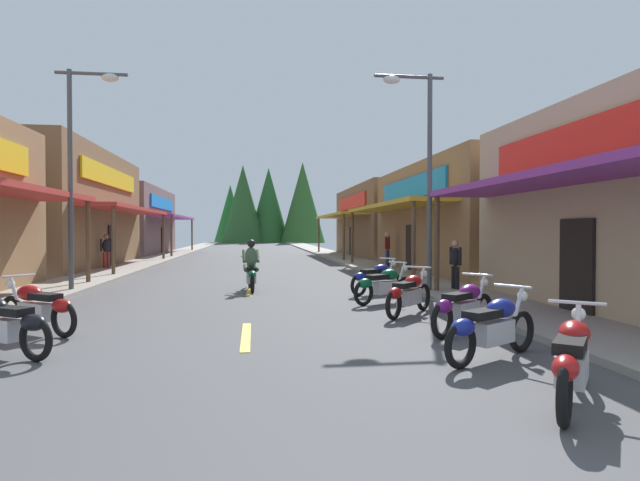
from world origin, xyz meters
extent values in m
cube|color=#4C4C4F|center=(0.00, 31.11, -0.05)|extent=(9.63, 92.21, 0.10)
cube|color=gray|center=(-5.90, 31.11, 0.06)|extent=(2.18, 92.21, 0.12)
cube|color=gray|center=(5.90, 31.11, 0.06)|extent=(2.18, 92.21, 0.12)
cube|color=#E0C64C|center=(0.00, 8.69, 0.01)|extent=(0.16, 2.40, 0.01)
cube|color=#E0C64C|center=(0.00, 15.23, 0.01)|extent=(0.16, 2.40, 0.01)
cube|color=#E0C64C|center=(0.00, 20.88, 0.01)|extent=(0.16, 2.40, 0.01)
cube|color=#E0C64C|center=(0.00, 26.25, 0.01)|extent=(0.16, 2.40, 0.01)
cube|color=#E0C64C|center=(0.00, 32.71, 0.01)|extent=(0.16, 2.40, 0.01)
cube|color=#E0C64C|center=(0.00, 39.15, 0.01)|extent=(0.16, 2.40, 0.01)
cube|color=#E0C64C|center=(0.00, 44.17, 0.01)|extent=(0.16, 2.40, 0.01)
cube|color=#E0C64C|center=(0.00, 50.09, 0.01)|extent=(0.16, 2.40, 0.01)
cube|color=#E0C64C|center=(0.00, 55.44, 0.01)|extent=(0.16, 2.40, 0.01)
cube|color=#E0C64C|center=(0.00, 61.07, 0.01)|extent=(0.16, 2.40, 0.01)
cube|color=#E0C64C|center=(0.00, 66.58, 0.01)|extent=(0.16, 2.40, 0.01)
cylinder|color=brown|center=(-5.39, 17.69, 1.41)|extent=(0.14, 0.14, 2.82)
cube|color=brown|center=(-10.79, 26.40, 2.90)|extent=(7.61, 12.95, 5.79)
cube|color=#B72D28|center=(-6.09, 26.40, 2.90)|extent=(1.80, 11.65, 0.16)
cylinder|color=brown|center=(-5.39, 20.77, 1.41)|extent=(0.14, 0.14, 2.82)
cylinder|color=brown|center=(-5.39, 32.03, 1.41)|extent=(0.14, 0.14, 2.82)
cube|color=yellow|center=(-6.93, 26.40, 4.52)|extent=(0.10, 9.06, 0.90)
cube|color=black|center=(-6.95, 26.40, 1.05)|extent=(0.08, 1.10, 2.10)
cube|color=brown|center=(-11.24, 40.84, 2.56)|extent=(8.51, 13.25, 5.12)
cube|color=#8C338C|center=(-6.09, 40.84, 2.90)|extent=(1.80, 11.92, 0.16)
cylinder|color=brown|center=(-5.39, 35.08, 1.41)|extent=(0.14, 0.14, 2.82)
cylinder|color=brown|center=(-5.39, 46.60, 1.41)|extent=(0.14, 0.14, 2.82)
cube|color=#197FCC|center=(-6.93, 40.84, 3.99)|extent=(0.10, 9.27, 0.90)
cube|color=black|center=(-6.95, 40.84, 1.05)|extent=(0.08, 1.10, 2.10)
cube|color=#8C338C|center=(6.09, 9.76, 2.90)|extent=(1.80, 8.60, 0.16)
cylinder|color=brown|center=(5.39, 13.87, 1.41)|extent=(0.14, 0.14, 2.82)
cube|color=red|center=(6.93, 9.76, 3.71)|extent=(0.10, 6.69, 0.90)
cube|color=black|center=(6.95, 9.76, 1.05)|extent=(0.08, 1.10, 2.10)
cube|color=olive|center=(11.10, 21.30, 2.38)|extent=(8.22, 12.11, 4.75)
cube|color=gold|center=(6.09, 21.30, 2.90)|extent=(1.80, 10.90, 0.16)
cylinder|color=brown|center=(5.39, 16.05, 1.41)|extent=(0.14, 0.14, 2.82)
cylinder|color=brown|center=(5.39, 26.54, 1.41)|extent=(0.14, 0.14, 2.82)
cube|color=#197FCC|center=(6.93, 21.30, 3.71)|extent=(0.10, 8.47, 0.90)
cube|color=black|center=(6.95, 21.30, 1.05)|extent=(0.08, 1.10, 2.10)
cube|color=brown|center=(10.06, 34.86, 2.46)|extent=(6.14, 13.24, 4.92)
cube|color=gold|center=(6.09, 34.86, 2.90)|extent=(1.80, 11.91, 0.16)
cylinder|color=brown|center=(5.39, 29.10, 1.41)|extent=(0.14, 0.14, 2.82)
cylinder|color=brown|center=(5.39, 40.62, 1.41)|extent=(0.14, 0.14, 2.82)
cube|color=red|center=(6.93, 34.86, 3.83)|extent=(0.10, 9.27, 0.90)
cube|color=black|center=(6.95, 34.86, 1.05)|extent=(0.08, 1.10, 2.10)
cylinder|color=#474C51|center=(-5.21, 15.57, 3.29)|extent=(0.14, 0.14, 6.57)
cylinder|color=#474C51|center=(-4.59, 15.57, 6.47)|extent=(2.05, 0.10, 0.10)
ellipsoid|color=silver|center=(-4.07, 15.57, 6.37)|extent=(0.50, 0.30, 0.24)
cylinder|color=#474C51|center=(5.21, 14.01, 3.19)|extent=(0.14, 0.14, 6.37)
cylinder|color=#474C51|center=(4.59, 14.01, 6.27)|extent=(2.05, 0.10, 0.10)
ellipsoid|color=silver|center=(4.07, 14.01, 6.17)|extent=(0.50, 0.30, 0.24)
torus|color=black|center=(3.96, 5.36, 0.32)|extent=(0.48, 0.56, 0.64)
torus|color=black|center=(3.02, 4.19, 0.32)|extent=(0.48, 0.56, 0.64)
cube|color=silver|center=(3.49, 4.77, 0.40)|extent=(0.66, 0.72, 0.32)
ellipsoid|color=#A51414|center=(3.61, 4.93, 0.72)|extent=(0.60, 0.64, 0.28)
cube|color=black|center=(3.33, 4.58, 0.68)|extent=(0.59, 0.64, 0.12)
ellipsoid|color=#A51414|center=(3.05, 4.23, 0.55)|extent=(0.46, 0.49, 0.24)
cylinder|color=silver|center=(3.88, 5.26, 0.65)|extent=(0.28, 0.33, 0.71)
cylinder|color=silver|center=(3.80, 5.16, 1.02)|extent=(0.49, 0.41, 0.04)
sphere|color=white|center=(3.98, 5.38, 0.85)|extent=(0.16, 0.16, 0.16)
torus|color=black|center=(4.15, 6.99, 0.32)|extent=(0.60, 0.41, 0.64)
torus|color=black|center=(2.87, 6.22, 0.32)|extent=(0.60, 0.41, 0.64)
cube|color=silver|center=(3.51, 6.61, 0.40)|extent=(0.74, 0.60, 0.32)
ellipsoid|color=navy|center=(3.68, 6.71, 0.72)|extent=(0.64, 0.56, 0.28)
cube|color=black|center=(3.30, 6.48, 0.68)|extent=(0.66, 0.55, 0.12)
ellipsoid|color=navy|center=(2.91, 6.25, 0.55)|extent=(0.50, 0.43, 0.24)
cylinder|color=silver|center=(4.04, 6.93, 0.65)|extent=(0.35, 0.24, 0.71)
cylinder|color=silver|center=(3.94, 6.87, 1.02)|extent=(0.34, 0.54, 0.04)
sphere|color=white|center=(4.18, 7.01, 0.85)|extent=(0.16, 0.16, 0.16)
torus|color=black|center=(4.49, 8.98, 0.32)|extent=(0.57, 0.47, 0.64)
torus|color=black|center=(3.31, 8.05, 0.32)|extent=(0.57, 0.47, 0.64)
cube|color=silver|center=(3.90, 8.51, 0.40)|extent=(0.72, 0.65, 0.32)
ellipsoid|color=#721972|center=(4.06, 8.64, 0.72)|extent=(0.64, 0.60, 0.28)
cube|color=black|center=(3.71, 8.36, 0.68)|extent=(0.64, 0.59, 0.12)
ellipsoid|color=#721972|center=(3.35, 8.08, 0.55)|extent=(0.49, 0.46, 0.24)
cylinder|color=silver|center=(4.39, 8.90, 0.65)|extent=(0.33, 0.28, 0.71)
cylinder|color=silver|center=(4.30, 8.82, 1.02)|extent=(0.40, 0.50, 0.04)
sphere|color=white|center=(4.52, 9.00, 0.85)|extent=(0.16, 0.16, 0.16)
torus|color=black|center=(4.01, 11.03, 0.32)|extent=(0.51, 0.54, 0.64)
torus|color=black|center=(3.00, 9.93, 0.32)|extent=(0.51, 0.54, 0.64)
cube|color=silver|center=(3.50, 10.48, 0.40)|extent=(0.68, 0.71, 0.32)
ellipsoid|color=#A51414|center=(3.64, 10.63, 0.72)|extent=(0.61, 0.63, 0.28)
cube|color=black|center=(3.33, 10.30, 0.68)|extent=(0.61, 0.63, 0.12)
ellipsoid|color=#A51414|center=(3.03, 9.97, 0.55)|extent=(0.47, 0.49, 0.24)
cylinder|color=silver|center=(3.92, 10.94, 0.65)|extent=(0.30, 0.31, 0.71)
cylinder|color=silver|center=(3.84, 10.85, 1.02)|extent=(0.47, 0.44, 0.04)
sphere|color=white|center=(4.03, 11.06, 0.85)|extent=(0.16, 0.16, 0.16)
torus|color=black|center=(4.06, 12.73, 0.32)|extent=(0.59, 0.43, 0.64)
torus|color=black|center=(2.80, 11.92, 0.32)|extent=(0.59, 0.43, 0.64)
cube|color=silver|center=(3.43, 12.33, 0.40)|extent=(0.74, 0.61, 0.32)
ellipsoid|color=#0C5933|center=(3.60, 12.44, 0.72)|extent=(0.64, 0.57, 0.28)
cube|color=black|center=(3.22, 12.19, 0.68)|extent=(0.66, 0.56, 0.12)
ellipsoid|color=#0C5933|center=(2.84, 11.95, 0.55)|extent=(0.50, 0.44, 0.24)
cylinder|color=silver|center=(3.95, 12.66, 0.65)|extent=(0.34, 0.25, 0.71)
cylinder|color=silver|center=(3.85, 12.60, 1.02)|extent=(0.36, 0.53, 0.04)
sphere|color=white|center=(4.09, 12.75, 0.85)|extent=(0.16, 0.16, 0.16)
torus|color=black|center=(4.28, 14.56, 0.32)|extent=(0.58, 0.45, 0.64)
torus|color=black|center=(3.05, 13.70, 0.32)|extent=(0.58, 0.45, 0.64)
cube|color=silver|center=(3.67, 14.13, 0.40)|extent=(0.73, 0.63, 0.32)
ellipsoid|color=navy|center=(3.83, 14.24, 0.72)|extent=(0.64, 0.58, 0.28)
cube|color=black|center=(3.46, 13.98, 0.68)|extent=(0.65, 0.58, 0.12)
ellipsoid|color=navy|center=(3.09, 13.72, 0.55)|extent=(0.50, 0.45, 0.24)
cylinder|color=silver|center=(4.17, 14.49, 0.65)|extent=(0.34, 0.26, 0.71)
cylinder|color=silver|center=(4.07, 14.42, 1.02)|extent=(0.38, 0.51, 0.04)
sphere|color=white|center=(4.30, 14.58, 0.85)|extent=(0.16, 0.16, 0.16)
torus|color=black|center=(-2.90, 7.36, 0.32)|extent=(0.60, 0.42, 0.64)
cube|color=silver|center=(-3.54, 7.75, 0.40)|extent=(0.74, 0.61, 0.32)
cube|color=black|center=(-3.33, 7.62, 0.68)|extent=(0.66, 0.55, 0.12)
ellipsoid|color=black|center=(-2.95, 7.39, 0.55)|extent=(0.50, 0.44, 0.24)
torus|color=black|center=(-4.32, 9.84, 0.32)|extent=(0.58, 0.45, 0.64)
torus|color=black|center=(-3.10, 8.97, 0.32)|extent=(0.58, 0.45, 0.64)
cube|color=silver|center=(-3.71, 9.41, 0.40)|extent=(0.73, 0.63, 0.32)
ellipsoid|color=#A51414|center=(-3.87, 9.52, 0.72)|extent=(0.64, 0.59, 0.28)
cube|color=black|center=(-3.51, 9.26, 0.68)|extent=(0.65, 0.58, 0.12)
ellipsoid|color=#A51414|center=(-3.14, 9.00, 0.55)|extent=(0.50, 0.45, 0.24)
cylinder|color=silver|center=(-4.21, 9.77, 0.65)|extent=(0.34, 0.26, 0.71)
cylinder|color=silver|center=(-4.12, 9.70, 1.02)|extent=(0.38, 0.51, 0.04)
sphere|color=white|center=(-4.34, 9.86, 0.85)|extent=(0.16, 0.16, 0.16)
torus|color=black|center=(0.01, 16.26, 0.32)|extent=(0.13, 0.64, 0.64)
torus|color=black|center=(0.10, 14.77, 0.32)|extent=(0.13, 0.64, 0.64)
cube|color=silver|center=(0.05, 15.52, 0.40)|extent=(0.32, 0.71, 0.32)
ellipsoid|color=#0C5933|center=(0.04, 15.71, 0.72)|extent=(0.35, 0.58, 0.28)
cube|color=black|center=(0.07, 15.27, 0.68)|extent=(0.31, 0.61, 0.12)
ellipsoid|color=#0C5933|center=(0.09, 14.82, 0.55)|extent=(0.26, 0.45, 0.24)
cylinder|color=silver|center=(0.02, 16.13, 0.65)|extent=(0.08, 0.37, 0.71)
cylinder|color=silver|center=(0.03, 16.01, 1.02)|extent=(0.60, 0.07, 0.04)
sphere|color=white|center=(0.01, 16.29, 0.85)|extent=(0.16, 0.16, 0.16)
ellipsoid|color=#3F593F|center=(0.06, 15.37, 1.05)|extent=(0.40, 0.40, 0.64)
sphere|color=black|center=(0.06, 15.42, 1.45)|extent=(0.24, 0.24, 0.24)
cylinder|color=#3F593F|center=(-0.11, 15.53, 0.70)|extent=(0.16, 0.43, 0.24)
cylinder|color=#3F593F|center=(-0.16, 15.65, 1.05)|extent=(0.13, 0.51, 0.40)
cylinder|color=#3F593F|center=(0.21, 15.54, 0.70)|extent=(0.16, 0.43, 0.24)
cylinder|color=#3F593F|center=(0.25, 15.68, 1.05)|extent=(0.13, 0.51, 0.40)
cylinder|color=maroon|center=(-6.69, 24.23, 0.42)|extent=(0.14, 0.14, 0.85)
cylinder|color=maroon|center=(-6.57, 24.35, 0.42)|extent=(0.14, 0.14, 0.85)
ellipsoid|color=black|center=(-6.63, 24.29, 1.15)|extent=(0.44, 0.44, 0.60)
cylinder|color=black|center=(-6.80, 24.12, 1.18)|extent=(0.09, 0.09, 0.57)
cylinder|color=black|center=(-6.46, 24.46, 1.18)|extent=(0.09, 0.09, 0.57)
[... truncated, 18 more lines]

